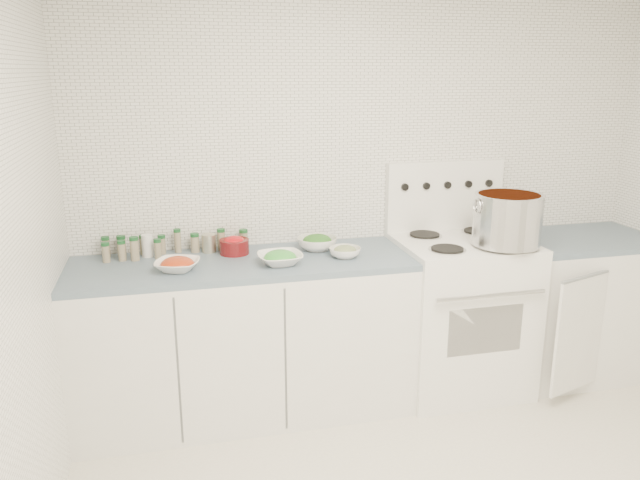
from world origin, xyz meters
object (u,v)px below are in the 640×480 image
Objects in this scene: stock_pot at (507,218)px; bowl_tomato at (177,264)px; bowl_snowpea at (280,258)px; stove at (459,309)px.

bowl_tomato is at bearing 176.90° from stock_pot.
stock_pot is 1.57× the size of bowl_snowpea.
stock_pot is 1.42× the size of bowl_tomato.
bowl_snowpea reaches higher than bowl_tomato.
bowl_tomato is (-1.82, 0.10, -0.17)m from stock_pot.
stock_pot reaches higher than bowl_snowpea.
stove reaches higher than bowl_snowpea.
bowl_snowpea is (0.54, -0.02, 0.00)m from bowl_tomato.
stove is at bearing 5.09° from bowl_snowpea.
stove is at bearing 2.81° from bowl_tomato.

